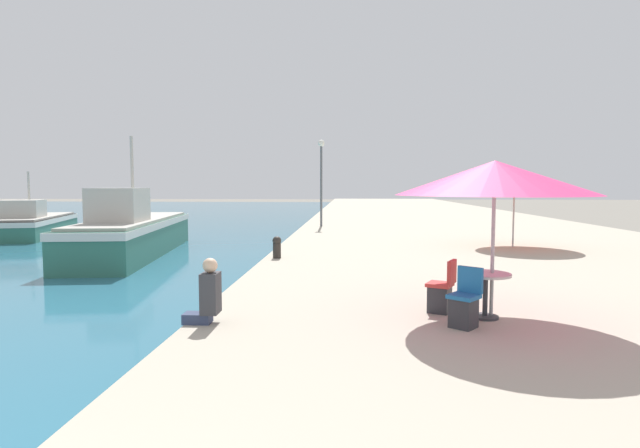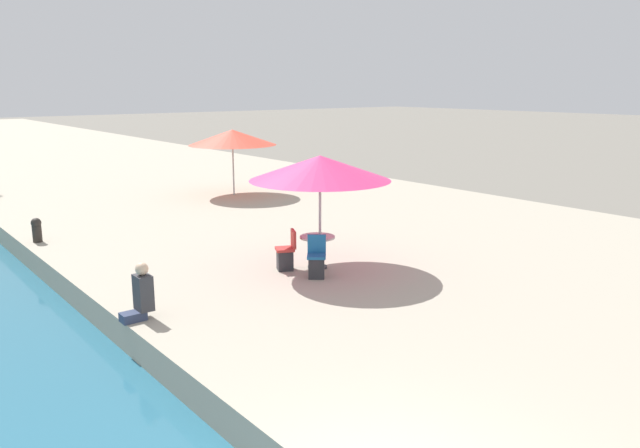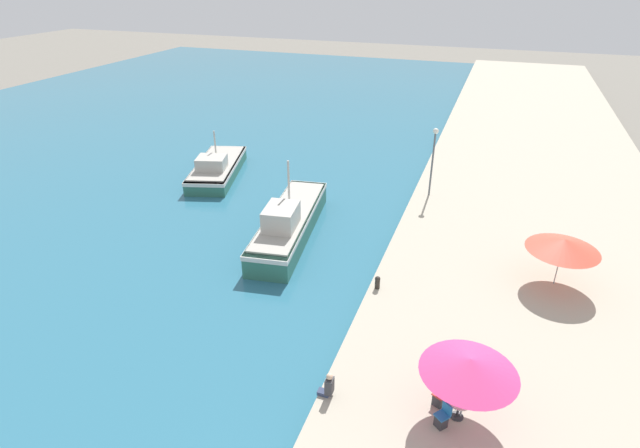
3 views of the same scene
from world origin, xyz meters
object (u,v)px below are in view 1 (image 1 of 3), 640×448
(fishing_boat_mid, at_px, (30,223))
(cafe_umbrella_pink, at_px, (495,178))
(fishing_boat_near, at_px, (133,232))
(cafe_chair_left, at_px, (441,294))
(cafe_table, at_px, (485,286))
(lamppost, at_px, (321,168))
(cafe_chair_right, at_px, (464,306))
(mooring_bollard, at_px, (277,246))
(person_at_quay, at_px, (208,295))
(cafe_umbrella_white, at_px, (514,185))

(fishing_boat_mid, distance_m, cafe_umbrella_pink, 26.39)
(fishing_boat_near, height_order, cafe_chair_left, fishing_boat_near)
(cafe_table, distance_m, lamppost, 18.79)
(fishing_boat_mid, bearing_deg, cafe_chair_right, -60.16)
(cafe_table, bearing_deg, lamppost, 101.60)
(cafe_chair_left, bearing_deg, fishing_boat_near, 69.71)
(cafe_chair_left, bearing_deg, cafe_table, -90.00)
(mooring_bollard, bearing_deg, cafe_umbrella_pink, -55.13)
(cafe_table, relative_size, mooring_bollard, 1.22)
(fishing_boat_mid, height_order, mooring_bollard, fishing_boat_mid)
(cafe_chair_left, distance_m, mooring_bollard, 7.22)
(cafe_table, height_order, person_at_quay, person_at_quay)
(fishing_boat_near, distance_m, fishing_boat_mid, 11.13)
(cafe_umbrella_pink, bearing_deg, cafe_chair_right, -133.35)
(fishing_boat_mid, height_order, cafe_chair_right, fishing_boat_mid)
(cafe_umbrella_white, relative_size, cafe_chair_right, 3.62)
(fishing_boat_mid, xyz_separation_m, cafe_chair_left, (18.81, -17.30, 0.20))
(mooring_bollard, bearing_deg, fishing_boat_near, 145.97)
(fishing_boat_near, relative_size, mooring_bollard, 15.88)
(fishing_boat_near, height_order, cafe_umbrella_pink, fishing_boat_near)
(fishing_boat_mid, bearing_deg, cafe_umbrella_white, -35.42)
(cafe_chair_right, bearing_deg, cafe_table, -90.00)
(fishing_boat_mid, distance_m, cafe_chair_right, 26.30)
(cafe_umbrella_pink, height_order, cafe_chair_left, cafe_umbrella_pink)
(fishing_boat_mid, bearing_deg, cafe_table, -58.59)
(fishing_boat_near, height_order, person_at_quay, fishing_boat_near)
(cafe_umbrella_pink, xyz_separation_m, person_at_quay, (-4.53, -0.63, -1.82))
(cafe_umbrella_pink, relative_size, mooring_bollard, 4.87)
(fishing_boat_mid, xyz_separation_m, mooring_bollard, (15.08, -11.12, 0.22))
(cafe_umbrella_white, height_order, cafe_chair_left, cafe_umbrella_white)
(cafe_umbrella_pink, bearing_deg, cafe_table, -157.52)
(mooring_bollard, bearing_deg, cafe_table, -56.01)
(cafe_chair_left, height_order, person_at_quay, person_at_quay)
(cafe_chair_left, height_order, mooring_bollard, cafe_chair_left)
(cafe_umbrella_pink, bearing_deg, person_at_quay, -172.11)
(fishing_boat_near, height_order, cafe_umbrella_white, fishing_boat_near)
(fishing_boat_near, height_order, mooring_bollard, fishing_boat_near)
(cafe_umbrella_pink, height_order, cafe_chair_right, cafe_umbrella_pink)
(mooring_bollard, bearing_deg, person_at_quay, -90.33)
(fishing_boat_near, bearing_deg, cafe_umbrella_pink, -52.83)
(person_at_quay, bearing_deg, cafe_umbrella_white, 52.31)
(cafe_umbrella_pink, xyz_separation_m, cafe_umbrella_white, (3.42, 9.66, -0.10))
(cafe_umbrella_pink, bearing_deg, lamppost, 101.97)
(cafe_table, xyz_separation_m, cafe_chair_right, (-0.46, -0.56, -0.21))
(cafe_chair_right, bearing_deg, cafe_chair_left, -38.23)
(cafe_table, bearing_deg, cafe_chair_left, 154.17)
(mooring_bollard, height_order, lamppost, lamppost)
(fishing_boat_near, distance_m, cafe_chair_left, 14.49)
(fishing_boat_mid, distance_m, cafe_table, 26.25)
(cafe_chair_left, relative_size, lamppost, 0.20)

